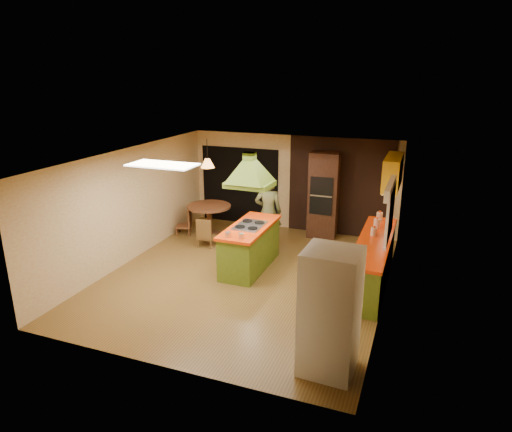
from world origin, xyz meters
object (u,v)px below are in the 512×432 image
at_px(refrigerator, 330,312).
at_px(canister_large, 379,217).
at_px(man, 268,212).
at_px(kitchen_island, 250,247).
at_px(dining_table, 209,214).
at_px(wall_oven, 324,195).

distance_m(refrigerator, canister_large, 4.30).
xyz_separation_m(man, refrigerator, (2.37, -4.20, 0.04)).
height_order(kitchen_island, refrigerator, refrigerator).
bearing_deg(canister_large, man, -178.03).
xyz_separation_m(refrigerator, canister_large, (0.18, 4.29, 0.11)).
distance_m(man, dining_table, 1.67).
bearing_deg(refrigerator, wall_oven, 106.20).
bearing_deg(kitchen_island, canister_large, 29.44).
relative_size(man, refrigerator, 0.96).
distance_m(dining_table, canister_large, 4.21).
height_order(kitchen_island, man, man).
xyz_separation_m(wall_oven, dining_table, (-2.69, -1.05, -0.50)).
relative_size(refrigerator, dining_table, 1.65).
relative_size(refrigerator, wall_oven, 0.84).
bearing_deg(refrigerator, dining_table, 135.09).
distance_m(wall_oven, dining_table, 2.93).
height_order(dining_table, canister_large, canister_large).
distance_m(refrigerator, dining_table, 5.94).
relative_size(wall_oven, canister_large, 11.06).
height_order(man, wall_oven, wall_oven).
height_order(man, dining_table, man).
bearing_deg(canister_large, dining_table, 178.97).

